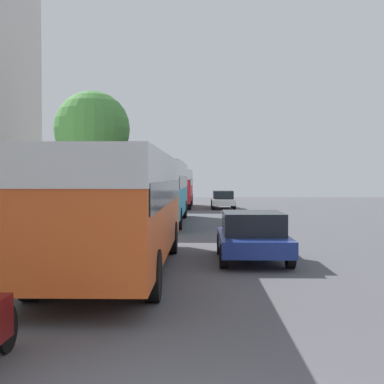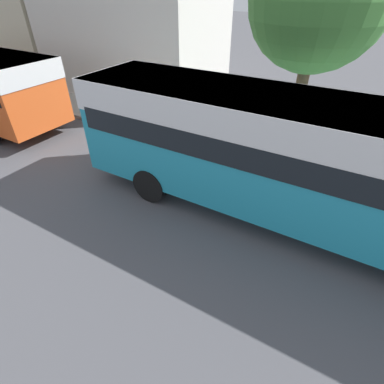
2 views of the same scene
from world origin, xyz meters
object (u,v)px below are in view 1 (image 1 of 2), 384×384
object	(u,v)px
pedestrian_near_curb	(144,193)
bus_lead	(118,196)
bus_third_in_line	(176,183)
bus_following	(160,184)
pedestrian_walking_away	(40,225)
car_crossing	(223,199)
car_far_curb	(253,235)

from	to	relation	value
pedestrian_near_curb	bus_lead	bearing A→B (deg)	-84.83
bus_third_in_line	bus_following	bearing A→B (deg)	-90.29
bus_lead	pedestrian_walking_away	world-z (taller)	bus_lead
car_crossing	car_far_curb	size ratio (longest dim) A/B	1.12
bus_lead	pedestrian_near_curb	distance (m)	31.24
bus_following	car_crossing	size ratio (longest dim) A/B	2.51
bus_following	bus_lead	bearing A→B (deg)	-89.60
bus_lead	pedestrian_walking_away	xyz separation A→B (m)	(-2.63, 2.10, -0.92)
bus_lead	bus_third_in_line	world-z (taller)	bus_third_in_line
bus_lead	car_far_curb	xyz separation A→B (m)	(3.53, 1.83, -1.17)
car_crossing	pedestrian_near_curb	xyz separation A→B (m)	(-6.44, 3.88, 0.39)
bus_lead	pedestrian_near_curb	world-z (taller)	bus_lead
pedestrian_walking_away	pedestrian_near_curb	bearing A→B (deg)	90.36
bus_following	car_crossing	xyz separation A→B (m)	(3.73, 13.00, -1.32)
bus_lead	car_crossing	bearing A→B (deg)	82.41
car_crossing	pedestrian_walking_away	xyz separation A→B (m)	(-6.26, -25.13, 0.26)
car_crossing	car_far_curb	xyz separation A→B (m)	(-0.09, -25.40, 0.01)
bus_lead	bus_following	bearing A→B (deg)	90.40
bus_third_in_line	car_far_curb	bearing A→B (deg)	-82.41
car_crossing	pedestrian_walking_away	world-z (taller)	pedestrian_walking_away
bus_following	bus_third_in_line	bearing A→B (deg)	89.71
bus_lead	car_far_curb	bearing A→B (deg)	27.41
bus_following	pedestrian_near_curb	bearing A→B (deg)	99.14
bus_lead	bus_following	size ratio (longest dim) A/B	0.92
car_far_curb	bus_following	bearing A→B (deg)	106.33
car_crossing	pedestrian_walking_away	distance (m)	25.90
bus_third_in_line	pedestrian_near_curb	world-z (taller)	bus_third_in_line
bus_third_in_line	pedestrian_walking_away	xyz separation A→B (m)	(-2.61, -26.45, -0.93)
bus_following	car_far_curb	size ratio (longest dim) A/B	2.81
pedestrian_near_curb	pedestrian_walking_away	bearing A→B (deg)	-89.64
car_far_curb	pedestrian_near_curb	world-z (taller)	pedestrian_near_curb
bus_lead	bus_third_in_line	size ratio (longest dim) A/B	1.14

